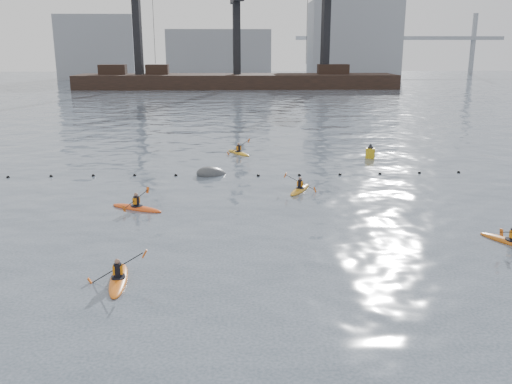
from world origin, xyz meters
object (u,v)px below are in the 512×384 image
Objects in this scene: kayaker_3 at (300,189)px; kayaker_5 at (239,152)px; kayaker_2 at (137,207)px; mooring_buoy at (212,175)px; nav_buoy at (370,153)px; kayaker_0 at (118,279)px.

kayaker_5 is (-3.89, 12.88, 0.00)m from kayaker_3.
mooring_buoy is (4.00, 8.57, -0.11)m from kayaker_2.
kayaker_3 is (9.94, 3.81, -0.01)m from kayaker_2.
nav_buoy reaches higher than kayaker_2.
kayaker_0 is at bearing -146.11° from kayaker_2.
kayaker_3 is at bearing -104.36° from kayaker_5.
kayaker_5 reaches higher than kayaker_2.
kayaker_0 is 18.87m from mooring_buoy.
kayaker_2 reaches higher than mooring_buoy.
kayaker_2 is 10.65m from kayaker_3.
kayaker_5 is 1.33× the size of mooring_buoy.
kayaker_5 is at bearing 132.53° from kayaker_3.
nav_buoy is (17.13, 14.25, 0.33)m from kayaker_2.
kayaker_3 is 1.31× the size of mooring_buoy.
nav_buoy is (16.13, 24.31, 0.33)m from kayaker_0.
kayaker_5 is 8.38m from mooring_buoy.
kayaker_3 is at bearing -40.86° from kayaker_2.
kayaker_0 is 1.02× the size of kayaker_2.
mooring_buoy is at bearing 167.06° from kayaker_3.
nav_buoy is (7.19, 10.44, 0.34)m from kayaker_3.
mooring_buoy is at bearing 3.16° from kayaker_2.
kayaker_0 is 1.08× the size of kayaker_5.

